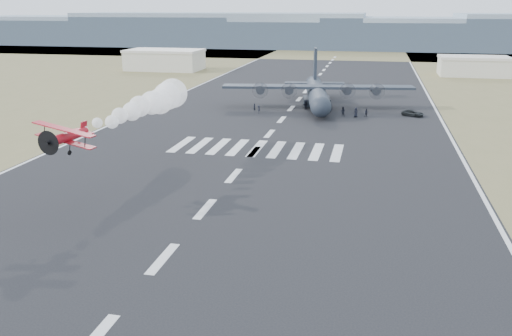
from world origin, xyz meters
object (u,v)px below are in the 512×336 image
(crew_h, at_px, (343,112))
(hangar_left, at_px, (165,60))
(transport_aircraft, at_px, (317,93))
(crew_c, at_px, (259,109))
(crew_g, at_px, (331,108))
(crew_f, at_px, (306,105))
(crew_b, at_px, (367,113))
(crew_e, at_px, (356,112))
(crew_a, at_px, (254,107))
(crew_d, at_px, (327,107))
(hangar_right, at_px, (473,66))
(support_vehicle, at_px, (413,113))
(aerobatic_biplane, at_px, (66,136))

(crew_h, bearing_deg, hangar_left, -43.33)
(transport_aircraft, bearing_deg, crew_c, -144.22)
(hangar_left, distance_m, crew_g, 87.57)
(crew_f, bearing_deg, crew_h, 78.32)
(crew_b, distance_m, crew_e, 2.24)
(crew_a, xyz_separation_m, crew_f, (9.92, 4.44, 0.13))
(crew_d, bearing_deg, hangar_left, 26.29)
(hangar_left, height_order, crew_d, hangar_left)
(hangar_right, relative_size, transport_aircraft, 0.52)
(crew_c, bearing_deg, crew_d, 98.71)
(crew_a, relative_size, crew_b, 1.00)
(crew_a, distance_m, crew_f, 10.87)
(crew_b, height_order, crew_h, crew_h)
(crew_c, xyz_separation_m, crew_f, (8.58, 6.49, 0.13))
(crew_e, bearing_deg, hangar_left, -78.16)
(support_vehicle, distance_m, crew_a, 31.29)
(hangar_left, xyz_separation_m, crew_h, (63.08, -67.33, -2.47))
(hangar_right, relative_size, crew_b, 12.72)
(transport_aircraft, relative_size, crew_e, 21.08)
(support_vehicle, relative_size, crew_d, 2.29)
(crew_g, bearing_deg, hangar_left, -162.04)
(transport_aircraft, distance_m, crew_h, 11.75)
(crew_c, relative_size, crew_e, 0.86)
(transport_aircraft, relative_size, crew_a, 24.64)
(hangar_right, xyz_separation_m, crew_e, (-32.44, -72.65, -2.07))
(crew_b, distance_m, crew_h, 4.56)
(support_vehicle, bearing_deg, crew_d, 112.79)
(crew_a, bearing_deg, crew_e, 109.01)
(crew_g, bearing_deg, crew_d, -150.22)
(hangar_left, relative_size, aerobatic_biplane, 3.59)
(support_vehicle, bearing_deg, crew_c, 124.94)
(hangar_left, relative_size, crew_e, 13.01)
(crew_a, height_order, crew_b, same)
(crew_f, distance_m, crew_h, 9.96)
(transport_aircraft, xyz_separation_m, crew_h, (6.15, -9.81, -2.02))
(aerobatic_biplane, bearing_deg, crew_c, 85.29)
(hangar_left, xyz_separation_m, crew_d, (59.52, -62.74, -2.49))
(support_vehicle, xyz_separation_m, crew_h, (-13.32, -3.00, 0.36))
(transport_aircraft, bearing_deg, hangar_left, 125.68)
(aerobatic_biplane, relative_size, transport_aircraft, 0.17)
(crew_f, bearing_deg, transport_aircraft, 179.19)
(hangar_left, distance_m, crew_d, 86.52)
(transport_aircraft, bearing_deg, hangar_right, 47.67)
(hangar_left, distance_m, support_vehicle, 99.91)
(crew_d, bearing_deg, support_vehicle, -112.55)
(crew_d, height_order, crew_g, crew_d)
(aerobatic_biplane, bearing_deg, crew_d, 74.49)
(crew_d, xyz_separation_m, crew_f, (-4.44, 1.34, 0.02))
(crew_b, bearing_deg, crew_f, 145.72)
(hangar_left, height_order, crew_g, hangar_left)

